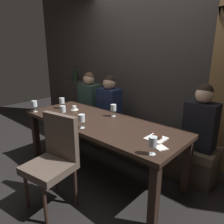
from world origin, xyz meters
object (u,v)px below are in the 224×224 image
object	(u,v)px
diner_bearded	(109,100)
wine_glass_end_left	(153,142)
espresso_cup	(74,108)
diner_redhead	(89,95)
wine_glass_center_back	(34,104)
wine_glass_far_right	(82,119)
diner_far_end	(201,119)
dining_table	(100,127)
chair_near_side	(54,156)
wine_glass_far_left	(62,101)
wine_bottle_dark_red	(75,75)
dessert_plate	(156,138)
banquette_bench	(132,141)
wine_glass_near_left	(113,108)
wine_glass_end_right	(63,109)

from	to	relation	value
diner_bearded	wine_glass_end_left	bearing A→B (deg)	-34.91
wine_glass_end_left	espresso_cup	size ratio (longest dim) A/B	1.37
diner_redhead	wine_glass_center_back	distance (m)	1.08
diner_bearded	wine_glass_far_right	bearing A→B (deg)	-63.56
diner_far_end	wine_glass_far_right	distance (m)	1.41
dining_table	espresso_cup	bearing A→B (deg)	171.66
chair_near_side	wine_glass_far_left	size ratio (longest dim) A/B	5.98
diner_bearded	dining_table	bearing A→B (deg)	-55.39
diner_redhead	wine_bottle_dark_red	size ratio (longest dim) A/B	2.36
diner_redhead	dessert_plate	world-z (taller)	diner_redhead
chair_near_side	diner_redhead	xyz separation A→B (m)	(-1.06, 1.45, 0.25)
wine_glass_far_left	dessert_plate	bearing A→B (deg)	-1.02
diner_redhead	banquette_bench	bearing A→B (deg)	-1.64
banquette_bench	espresso_cup	xyz separation A→B (m)	(-0.63, -0.61, 0.54)
wine_glass_far_right	wine_glass_near_left	world-z (taller)	same
diner_bearded	wine_glass_near_left	xyz separation A→B (m)	(0.48, -0.44, 0.04)
dining_table	wine_glass_end_right	distance (m)	0.55
banquette_bench	dining_table	bearing A→B (deg)	-90.00
espresso_cup	wine_glass_far_left	bearing A→B (deg)	-161.62
banquette_bench	wine_glass_end_right	xyz separation A→B (m)	(-0.45, -0.94, 0.63)
dining_table	diner_bearded	xyz separation A→B (m)	(-0.48, 0.69, 0.16)
diner_redhead	wine_glass_far_right	size ratio (longest dim) A/B	4.69
dining_table	chair_near_side	xyz separation A→B (m)	(0.05, -0.72, -0.09)
wine_glass_far_left	wine_glass_center_back	size ratio (longest dim) A/B	1.00
dessert_plate	banquette_bench	bearing A→B (deg)	139.37
chair_near_side	wine_glass_near_left	distance (m)	1.02
wine_glass_far_right	chair_near_side	bearing A→B (deg)	-85.52
wine_glass_far_left	wine_glass_near_left	size ratio (longest dim) A/B	1.00
diner_bearded	espresso_cup	world-z (taller)	diner_bearded
wine_glass_far_left	espresso_cup	world-z (taller)	wine_glass_far_left
wine_bottle_dark_red	wine_glass_end_left	bearing A→B (deg)	-26.17
banquette_bench	wine_glass_far_left	size ratio (longest dim) A/B	15.24
diner_far_end	diner_bearded	bearing A→B (deg)	179.87
espresso_cup	dining_table	bearing A→B (deg)	-8.34
diner_bearded	dessert_plate	world-z (taller)	diner_bearded
wine_glass_end_right	dessert_plate	distance (m)	1.29
banquette_bench	wine_glass_far_right	xyz separation A→B (m)	(0.02, -1.01, 0.62)
wine_glass_far_right	wine_glass_far_left	bearing A→B (deg)	158.64
wine_bottle_dark_red	wine_glass_far_right	bearing A→B (deg)	-36.97
banquette_bench	dessert_plate	world-z (taller)	dessert_plate
diner_far_end	wine_glass_far_right	xyz separation A→B (m)	(-0.99, -1.00, 0.03)
banquette_bench	diner_bearded	size ratio (longest dim) A/B	3.28
wine_glass_far_right	dessert_plate	world-z (taller)	wine_glass_far_right
wine_glass_far_right	dessert_plate	xyz separation A→B (m)	(0.80, 0.31, -0.10)
chair_near_side	dessert_plate	world-z (taller)	chair_near_side
wine_glass_end_left	wine_glass_end_right	world-z (taller)	same
banquette_bench	wine_glass_end_right	world-z (taller)	wine_glass_end_right
diner_bearded	wine_glass_center_back	bearing A→B (deg)	-115.80
wine_glass_center_back	wine_glass_far_right	xyz separation A→B (m)	(1.00, 0.03, -0.00)
wine_glass_end_right	espresso_cup	xyz separation A→B (m)	(-0.18, 0.33, -0.09)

